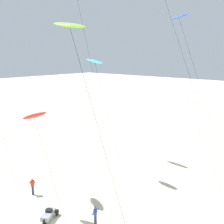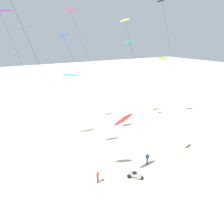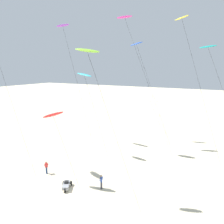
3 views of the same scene
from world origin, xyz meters
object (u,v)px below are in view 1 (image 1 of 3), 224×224
object	(u,v)px
kite_cyan	(95,62)
beach_buggy	(49,214)
kite_flyer_nearest	(95,215)
kite_white	(189,99)
kite_red	(34,116)
kite_flyer_middle	(33,186)
kite_lime	(70,28)
kite_blue	(180,19)

from	to	relation	value
kite_cyan	beach_buggy	world-z (taller)	kite_cyan
kite_flyer_nearest	beach_buggy	distance (m)	3.96
kite_white	kite_flyer_nearest	xyz separation A→B (m)	(-0.92, -12.61, -7.65)
beach_buggy	kite_flyer_nearest	bearing A→B (deg)	27.45
kite_red	kite_flyer_middle	world-z (taller)	kite_red
kite_red	beach_buggy	xyz separation A→B (m)	(1.74, -0.29, -7.77)
kite_lime	kite_flyer_middle	world-z (taller)	kite_lime
kite_cyan	kite_flyer_nearest	distance (m)	15.62
kite_red	kite_white	bearing A→B (deg)	66.47
kite_cyan	kite_blue	distance (m)	12.78
kite_white	kite_flyer_nearest	size ratio (longest dim) A/B	5.36
kite_flyer_nearest	kite_cyan	bearing A→B (deg)	134.24
kite_flyer_middle	kite_white	bearing A→B (deg)	54.97
kite_red	kite_blue	size ratio (longest dim) A/B	0.50
kite_flyer_nearest	kite_lime	bearing A→B (deg)	-93.90
kite_lime	kite_white	xyz separation A→B (m)	(1.05, 14.51, -6.14)
kite_cyan	kite_flyer_middle	xyz separation A→B (m)	(-0.53, -7.96, -11.29)
kite_lime	kite_flyer_nearest	size ratio (longest dim) A/B	9.13
kite_blue	kite_flyer_middle	world-z (taller)	kite_blue
kite_white	kite_cyan	world-z (taller)	kite_cyan
kite_blue	kite_flyer_middle	distance (m)	25.49
kite_blue	kite_red	bearing A→B (deg)	-93.22
kite_lime	kite_blue	size ratio (longest dim) A/B	0.85
kite_white	kite_cyan	distance (m)	10.42
kite_blue	kite_white	bearing A→B (deg)	-51.91
kite_blue	kite_flyer_nearest	xyz separation A→B (m)	(4.07, -18.98, -16.28)
kite_red	kite_flyer_middle	distance (m)	7.95
kite_white	kite_flyer_middle	world-z (taller)	kite_white
kite_lime	kite_flyer_nearest	bearing A→B (deg)	86.10
kite_cyan	kite_flyer_nearest	world-z (taller)	kite_cyan
kite_white	kite_blue	distance (m)	11.83
kite_lime	kite_blue	bearing A→B (deg)	100.69
kite_lime	beach_buggy	size ratio (longest dim) A/B	7.42
beach_buggy	kite_red	bearing A→B (deg)	170.38
kite_flyer_middle	kite_cyan	bearing A→B (deg)	86.19
kite_flyer_middle	beach_buggy	bearing A→B (deg)	-19.20
kite_white	beach_buggy	world-z (taller)	kite_white
kite_red	kite_flyer_nearest	world-z (taller)	kite_red
kite_cyan	kite_flyer_middle	distance (m)	13.82
kite_blue	beach_buggy	xyz separation A→B (m)	(0.58, -20.80, -16.75)
kite_cyan	kite_flyer_nearest	bearing A→B (deg)	-45.76
kite_flyer_middle	kite_flyer_nearest	bearing A→B (deg)	1.54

